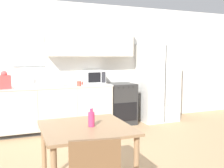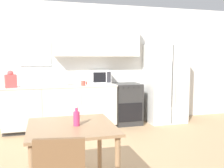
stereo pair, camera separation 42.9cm
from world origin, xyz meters
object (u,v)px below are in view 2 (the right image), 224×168
at_px(microwave, 100,77).
at_px(dining_table, 72,136).
at_px(coffee_mug, 84,83).
at_px(drink_bottle, 77,118).
at_px(oven_range, 126,104).
at_px(refrigerator, 165,83).

distance_m(microwave, dining_table, 2.91).
relative_size(coffee_mug, drink_bottle, 0.60).
distance_m(oven_range, coffee_mug, 1.17).
xyz_separation_m(refrigerator, dining_table, (-2.47, -2.56, -0.25)).
xyz_separation_m(dining_table, drink_bottle, (0.05, -0.03, 0.20)).
height_order(coffee_mug, drink_bottle, coffee_mug).
bearing_deg(coffee_mug, microwave, 40.04).
height_order(refrigerator, microwave, refrigerator).
bearing_deg(oven_range, microwave, 169.53).
relative_size(microwave, coffee_mug, 3.30).
bearing_deg(drink_bottle, refrigerator, 46.96).
bearing_deg(microwave, drink_bottle, -108.18).
distance_m(oven_range, refrigerator, 1.04).
relative_size(oven_range, microwave, 2.15).
height_order(oven_range, coffee_mug, coffee_mug).
bearing_deg(dining_table, oven_range, 59.60).
bearing_deg(dining_table, refrigerator, 46.04).
relative_size(microwave, dining_table, 0.46).
bearing_deg(dining_table, microwave, 70.64).
height_order(refrigerator, coffee_mug, refrigerator).
height_order(refrigerator, drink_bottle, refrigerator).
relative_size(dining_table, drink_bottle, 4.28).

